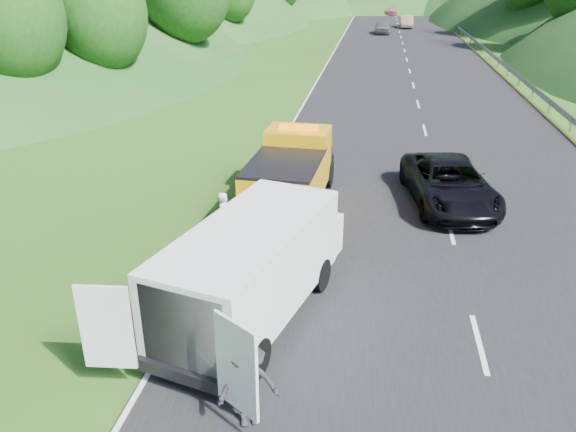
% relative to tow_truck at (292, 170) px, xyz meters
% --- Properties ---
extents(ground, '(320.00, 320.00, 0.00)m').
position_rel_tow_truck_xyz_m(ground, '(2.31, -5.32, -1.26)').
color(ground, '#38661E').
rests_on(ground, ground).
extents(road_surface, '(14.00, 200.00, 0.02)m').
position_rel_tow_truck_xyz_m(road_surface, '(5.31, 34.68, -1.25)').
color(road_surface, black).
rests_on(road_surface, ground).
extents(guardrail, '(0.06, 140.00, 1.52)m').
position_rel_tow_truck_xyz_m(guardrail, '(12.61, 47.18, -1.26)').
color(guardrail, gray).
rests_on(guardrail, ground).
extents(tree_line_left, '(14.00, 140.00, 14.00)m').
position_rel_tow_truck_xyz_m(tree_line_left, '(-16.69, 54.68, -1.26)').
color(tree_line_left, '#295519').
rests_on(tree_line_left, ground).
extents(tree_line_right, '(14.00, 140.00, 14.00)m').
position_rel_tow_truck_xyz_m(tree_line_right, '(25.31, 54.68, -1.26)').
color(tree_line_right, '#295519').
rests_on(tree_line_right, ground).
extents(hills_backdrop, '(201.00, 288.60, 44.00)m').
position_rel_tow_truck_xyz_m(hills_backdrop, '(8.81, 129.38, -1.26)').
color(hills_backdrop, '#2D5B23').
rests_on(hills_backdrop, ground).
extents(tow_truck, '(2.57, 6.11, 2.58)m').
position_rel_tow_truck_xyz_m(tow_truck, '(0.00, 0.00, 0.00)').
color(tow_truck, black).
rests_on(tow_truck, ground).
extents(white_van, '(4.63, 7.41, 2.45)m').
position_rel_tow_truck_xyz_m(white_van, '(0.15, -6.98, 0.12)').
color(white_van, black).
rests_on(white_van, ground).
extents(woman, '(0.46, 0.62, 1.64)m').
position_rel_tow_truck_xyz_m(woman, '(-1.51, -3.36, -1.26)').
color(woman, silver).
rests_on(woman, ground).
extents(child, '(0.64, 0.66, 1.07)m').
position_rel_tow_truck_xyz_m(child, '(0.22, -5.69, -1.26)').
color(child, tan).
rests_on(child, ground).
extents(worker, '(1.27, 1.02, 1.72)m').
position_rel_tow_truck_xyz_m(worker, '(0.76, -10.43, -1.26)').
color(worker, black).
rests_on(worker, ground).
extents(suitcase, '(0.42, 0.29, 0.63)m').
position_rel_tow_truck_xyz_m(suitcase, '(-1.74, -4.39, -0.95)').
color(suitcase, '#615F48').
rests_on(suitcase, ground).
extents(passing_suv, '(3.40, 5.90, 1.55)m').
position_rel_tow_truck_xyz_m(passing_suv, '(5.42, 0.84, -1.26)').
color(passing_suv, black).
rests_on(passing_suv, ground).
extents(dist_car_a, '(1.87, 4.64, 1.58)m').
position_rel_tow_truck_xyz_m(dist_car_a, '(3.08, 55.95, -1.26)').
color(dist_car_a, '#46474A').
rests_on(dist_car_a, ground).
extents(dist_car_b, '(1.67, 4.79, 1.58)m').
position_rel_tow_truck_xyz_m(dist_car_b, '(6.32, 64.05, -1.26)').
color(dist_car_b, '#785450').
rests_on(dist_car_b, ground).
extents(dist_car_c, '(2.25, 5.53, 1.60)m').
position_rel_tow_truck_xyz_m(dist_car_c, '(4.52, 86.51, -1.26)').
color(dist_car_c, '#A2515B').
rests_on(dist_car_c, ground).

